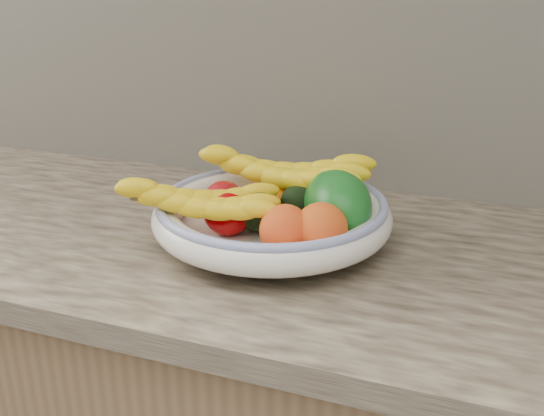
{
  "coord_description": "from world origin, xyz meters",
  "views": [
    {
      "loc": [
        0.32,
        0.8,
        1.31
      ],
      "look_at": [
        0.0,
        1.66,
        0.96
      ],
      "focal_mm": 40.0,
      "sensor_mm": 36.0,
      "label": 1
    }
  ],
  "objects": [
    {
      "name": "banana_bunch_back",
      "position": [
        -0.01,
        1.74,
        0.99
      ],
      "size": [
        0.33,
        0.13,
        0.09
      ],
      "primitive_type": null,
      "rotation": [
        0.0,
        0.0,
        -0.05
      ],
      "color": "yellow",
      "rests_on": "fruit_bowl"
    },
    {
      "name": "avocado_right",
      "position": [
        0.04,
        1.71,
        0.96
      ],
      "size": [
        0.11,
        0.11,
        0.06
      ],
      "primitive_type": "ellipsoid",
      "rotation": [
        0.0,
        0.0,
        -0.83
      ],
      "color": "black",
      "rests_on": "fruit_bowl"
    },
    {
      "name": "clementine_back_right",
      "position": [
        0.01,
        1.77,
        0.95
      ],
      "size": [
        0.07,
        0.07,
        0.05
      ],
      "primitive_type": "ellipsoid",
      "rotation": [
        0.0,
        0.0,
        0.37
      ],
      "color": "#FC5005",
      "rests_on": "fruit_bowl"
    },
    {
      "name": "avocado_center",
      "position": [
        -0.02,
        1.64,
        0.96
      ],
      "size": [
        0.09,
        0.11,
        0.07
      ],
      "primitive_type": "ellipsoid",
      "rotation": [
        0.0,
        0.0,
        0.25
      ],
      "color": "black",
      "rests_on": "fruit_bowl"
    },
    {
      "name": "tomato_near_left",
      "position": [
        -0.06,
        1.61,
        0.96
      ],
      "size": [
        0.09,
        0.09,
        0.07
      ],
      "primitive_type": "ellipsoid",
      "rotation": [
        0.0,
        0.0,
        0.11
      ],
      "color": "#9F0003",
      "rests_on": "fruit_bowl"
    },
    {
      "name": "green_mango",
      "position": [
        0.11,
        1.67,
        0.98
      ],
      "size": [
        0.19,
        0.2,
        0.14
      ],
      "primitive_type": "ellipsoid",
      "rotation": [
        0.0,
        0.31,
        0.56
      ],
      "color": "#105717",
      "rests_on": "fruit_bowl"
    },
    {
      "name": "peach_right",
      "position": [
        0.1,
        1.59,
        0.97
      ],
      "size": [
        0.1,
        0.1,
        0.08
      ],
      "primitive_type": "ellipsoid",
      "rotation": [
        0.0,
        0.0,
        0.38
      ],
      "color": "orange",
      "rests_on": "fruit_bowl"
    },
    {
      "name": "peach_front",
      "position": [
        0.05,
        1.57,
        0.97
      ],
      "size": [
        0.1,
        0.1,
        0.08
      ],
      "primitive_type": "ellipsoid",
      "rotation": [
        0.0,
        0.0,
        0.39
      ],
      "color": "orange",
      "rests_on": "fruit_bowl"
    },
    {
      "name": "clementine_back_left",
      "position": [
        -0.03,
        1.74,
        0.95
      ],
      "size": [
        0.06,
        0.06,
        0.05
      ],
      "primitive_type": "ellipsoid",
      "rotation": [
        0.0,
        0.0,
        0.07
      ],
      "color": "#FF6905",
      "rests_on": "fruit_bowl"
    },
    {
      "name": "fruit_bowl",
      "position": [
        0.0,
        1.66,
        0.95
      ],
      "size": [
        0.39,
        0.39,
        0.08
      ],
      "color": "white",
      "rests_on": "kitchen_counter"
    },
    {
      "name": "tomato_left",
      "position": [
        -0.09,
        1.67,
        0.96
      ],
      "size": [
        0.07,
        0.07,
        0.06
      ],
      "primitive_type": "ellipsoid",
      "rotation": [
        0.0,
        0.0,
        -0.1
      ],
      "color": "#9E0C11",
      "rests_on": "fruit_bowl"
    },
    {
      "name": "clementine_back_mid",
      "position": [
        -0.01,
        1.71,
        0.95
      ],
      "size": [
        0.06,
        0.06,
        0.05
      ],
      "primitive_type": "ellipsoid",
      "rotation": [
        0.0,
        0.0,
        -0.16
      ],
      "color": "orange",
      "rests_on": "fruit_bowl"
    },
    {
      "name": "banana_bunch_front",
      "position": [
        -0.09,
        1.58,
        0.98
      ],
      "size": [
        0.29,
        0.19,
        0.07
      ],
      "primitive_type": null,
      "rotation": [
        0.0,
        0.0,
        0.33
      ],
      "color": "yellow",
      "rests_on": "fruit_bowl"
    }
  ]
}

